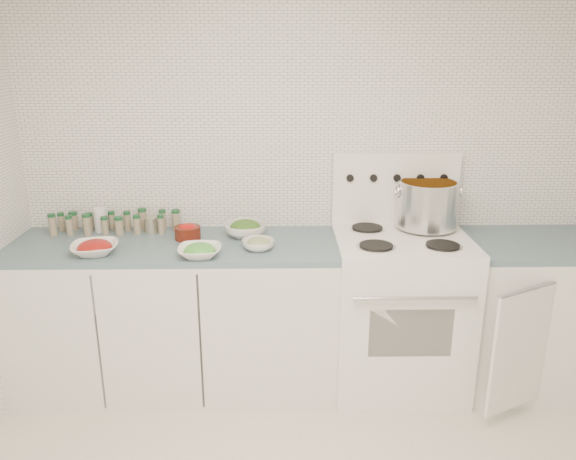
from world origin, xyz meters
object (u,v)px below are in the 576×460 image
Objects in this scene: stock_pot at (427,202)px; bowl_snowpea at (200,251)px; stove at (398,307)px; bowl_tomato at (95,248)px.

bowl_snowpea is (-1.29, -0.37, -0.16)m from stock_pot.
stove reaches higher than bowl_snowpea.
stove reaches higher than bowl_tomato.
stock_pot is at bearing 16.06° from bowl_snowpea.
stock_pot is (0.17, 0.16, 0.60)m from stove.
stove is at bearing 5.66° from bowl_tomato.
bowl_snowpea is at bearing -169.12° from stove.
stove reaches higher than stock_pot.
bowl_tomato is (-1.69, -0.17, 0.44)m from stove.
stove is 5.75× the size of bowl_snowpea.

